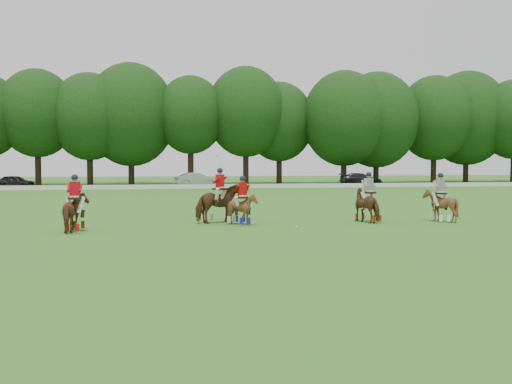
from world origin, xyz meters
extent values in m
plane|color=#387120|center=(0.00, 0.00, 0.00)|extent=(180.00, 180.00, 0.00)
cylinder|color=black|center=(-17.43, 48.92, 2.49)|extent=(0.70, 0.70, 4.98)
ellipsoid|color=black|center=(-17.43, 48.92, 8.28)|extent=(8.80, 8.80, 10.12)
cylinder|color=black|center=(-11.63, 48.49, 2.32)|extent=(0.70, 0.70, 4.64)
ellipsoid|color=black|center=(-11.63, 48.49, 7.95)|extent=(8.80, 8.80, 10.13)
cylinder|color=black|center=(-6.99, 49.52, 2.16)|extent=(0.70, 0.70, 4.31)
ellipsoid|color=black|center=(-6.99, 49.52, 8.31)|extent=(10.67, 10.67, 12.27)
cylinder|color=black|center=(-0.04, 48.00, 2.62)|extent=(0.70, 0.70, 5.24)
ellipsoid|color=black|center=(-0.04, 48.00, 8.26)|extent=(8.06, 8.06, 9.26)
cylinder|color=black|center=(6.63, 48.24, 2.59)|extent=(0.70, 0.70, 5.19)
ellipsoid|color=black|center=(6.63, 48.24, 8.75)|extent=(9.50, 9.50, 10.92)
cylinder|color=black|center=(11.06, 49.62, 2.24)|extent=(0.70, 0.70, 4.48)
ellipsoid|color=black|center=(11.06, 49.62, 7.71)|extent=(8.60, 8.60, 9.89)
cylinder|color=black|center=(18.54, 46.82, 2.11)|extent=(0.70, 0.70, 4.21)
ellipsoid|color=black|center=(18.54, 46.82, 8.00)|extent=(10.11, 10.11, 11.63)
cylinder|color=black|center=(23.25, 48.17, 2.03)|extent=(0.70, 0.70, 4.07)
ellipsoid|color=black|center=(23.25, 48.17, 7.99)|extent=(10.46, 10.46, 12.03)
cylinder|color=black|center=(31.16, 48.38, 2.40)|extent=(0.70, 0.70, 4.79)
ellipsoid|color=black|center=(31.16, 48.38, 8.35)|extent=(9.47, 9.47, 10.89)
cylinder|color=black|center=(36.59, 49.92, 2.22)|extent=(0.70, 0.70, 4.44)
ellipsoid|color=black|center=(36.59, 49.92, 8.51)|extent=(10.84, 10.84, 12.47)
cube|color=white|center=(0.00, 38.00, 0.22)|extent=(120.00, 0.10, 0.44)
imported|color=black|center=(-18.49, 42.50, 0.67)|extent=(4.25, 2.72, 1.35)
imported|color=#A0A1A6|center=(0.25, 42.50, 0.77)|extent=(4.95, 2.77, 1.54)
imported|color=black|center=(19.12, 42.50, 0.72)|extent=(5.25, 2.91, 1.44)
imported|color=#522E15|center=(-7.34, 2.87, 0.75)|extent=(0.92, 1.82, 1.49)
cube|color=black|center=(-7.34, 2.87, 1.29)|extent=(0.47, 0.59, 0.08)
cylinder|color=tan|center=(-7.64, 2.88, 1.21)|extent=(0.04, 0.21, 1.29)
imported|color=#522E15|center=(-1.50, 4.89, 0.87)|extent=(2.26, 2.27, 1.74)
cube|color=black|center=(-1.50, 4.89, 1.51)|extent=(0.71, 0.71, 0.08)
cylinder|color=tan|center=(-1.29, 5.10, 2.43)|extent=(0.57, 0.56, 1.08)
imported|color=#522E15|center=(-0.61, 4.13, 0.68)|extent=(1.18, 1.30, 1.36)
cube|color=black|center=(-0.61, 4.13, 1.18)|extent=(0.48, 0.59, 0.08)
cylinder|color=tan|center=(-0.31, 4.15, 1.10)|extent=(0.04, 0.21, 1.29)
imported|color=#522E15|center=(5.10, 4.21, 0.77)|extent=(1.40, 1.99, 1.53)
cube|color=black|center=(5.10, 4.21, 1.33)|extent=(0.61, 0.68, 0.08)
cylinder|color=tan|center=(4.82, 4.11, 1.25)|extent=(0.10, 0.21, 1.29)
imported|color=#522E15|center=(8.34, 3.80, 0.74)|extent=(1.34, 1.47, 1.48)
cube|color=black|center=(8.34, 3.80, 1.29)|extent=(0.50, 0.60, 0.08)
cylinder|color=tan|center=(8.04, 3.83, 1.21)|extent=(0.05, 0.21, 1.29)
sphere|color=white|center=(1.36, 2.51, 0.04)|extent=(0.09, 0.09, 0.09)
camera|label=1|loc=(-4.33, -19.89, 2.68)|focal=40.00mm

